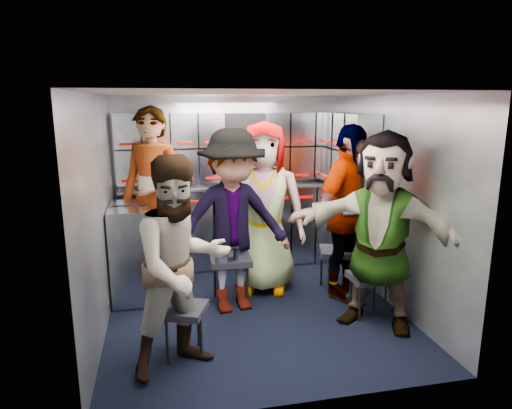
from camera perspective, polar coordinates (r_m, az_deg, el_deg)
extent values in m
plane|color=black|center=(4.69, -0.29, -12.90)|extent=(3.00, 3.00, 0.00)
cube|color=gray|center=(5.78, -3.34, 2.99)|extent=(2.80, 0.04, 2.10)
cube|color=gray|center=(4.28, -18.97, -1.16)|extent=(0.04, 3.00, 2.10)
cube|color=gray|center=(4.81, 16.24, 0.50)|extent=(0.04, 3.00, 2.10)
cube|color=silver|center=(4.23, -0.32, 13.72)|extent=(2.80, 3.00, 0.02)
cube|color=#8F949D|center=(5.70, -2.95, -2.86)|extent=(2.68, 0.38, 0.99)
cube|color=#8F949D|center=(4.95, -15.35, -5.77)|extent=(0.38, 0.76, 0.99)
cube|color=#BABDC2|center=(5.59, -3.01, 2.28)|extent=(2.68, 0.42, 0.03)
cube|color=#8F949D|center=(5.58, -3.16, 7.19)|extent=(2.68, 0.28, 0.82)
cube|color=#8F949D|center=(5.30, 11.53, 6.67)|extent=(0.28, 1.00, 0.82)
cube|color=#8F949D|center=(5.41, 11.49, -3.94)|extent=(0.28, 1.20, 1.00)
cube|color=#A60401|center=(5.42, -2.65, 0.50)|extent=(2.60, 0.02, 0.03)
cube|color=black|center=(3.80, -9.19, -12.85)|extent=(0.46, 0.45, 0.06)
cylinder|color=black|center=(3.79, -11.05, -16.51)|extent=(0.02, 0.02, 0.38)
cylinder|color=black|center=(3.80, -6.91, -16.28)|extent=(0.02, 0.02, 0.38)
cylinder|color=black|center=(3.99, -11.13, -14.94)|extent=(0.02, 0.02, 0.38)
cylinder|color=black|center=(4.00, -7.22, -14.73)|extent=(0.02, 0.02, 0.38)
cube|color=black|center=(4.70, -3.20, -6.89)|extent=(0.43, 0.41, 0.06)
cylinder|color=black|center=(4.65, -4.78, -10.27)|extent=(0.03, 0.03, 0.43)
cylinder|color=black|center=(4.69, -1.07, -10.01)|extent=(0.03, 0.03, 0.43)
cylinder|color=black|center=(4.88, -5.17, -9.11)|extent=(0.03, 0.03, 0.43)
cylinder|color=black|center=(4.92, -1.65, -8.87)|extent=(0.03, 0.03, 0.43)
cube|color=black|center=(5.15, 0.53, -4.88)|extent=(0.53, 0.52, 0.07)
cylinder|color=black|center=(5.08, -0.88, -8.07)|extent=(0.03, 0.03, 0.45)
cylinder|color=black|center=(5.15, 2.56, -7.81)|extent=(0.03, 0.03, 0.45)
cylinder|color=black|center=(5.33, -1.44, -7.07)|extent=(0.03, 0.03, 0.45)
cylinder|color=black|center=(5.39, 1.84, -6.83)|extent=(0.03, 0.03, 0.45)
cube|color=black|center=(5.08, 10.25, -5.84)|extent=(0.47, 0.46, 0.06)
cylinder|color=black|center=(5.00, 9.15, -8.84)|extent=(0.02, 0.02, 0.41)
cylinder|color=black|center=(5.10, 12.16, -8.51)|extent=(0.02, 0.02, 0.41)
cylinder|color=black|center=(5.21, 8.17, -7.89)|extent=(0.02, 0.02, 0.41)
cylinder|color=black|center=(5.31, 11.09, -7.60)|extent=(0.02, 0.02, 0.41)
cube|color=black|center=(4.54, 13.90, -8.83)|extent=(0.35, 0.33, 0.06)
cylinder|color=black|center=(4.48, 12.86, -11.92)|extent=(0.02, 0.02, 0.37)
cylinder|color=black|center=(4.59, 15.85, -11.48)|extent=(0.02, 0.02, 0.37)
cylinder|color=black|center=(4.66, 11.71, -10.85)|extent=(0.02, 0.02, 0.37)
cylinder|color=black|center=(4.76, 14.60, -10.46)|extent=(0.02, 0.02, 0.37)
imported|color=black|center=(5.09, -12.67, 0.72)|extent=(0.86, 0.76, 1.99)
imported|color=black|center=(3.47, -9.28, -7.60)|extent=(1.00, 0.90, 1.67)
imported|color=black|center=(4.40, -2.91, -2.21)|extent=(1.25, 0.84, 1.79)
imported|color=black|center=(4.86, 1.00, -0.46)|extent=(1.03, 0.82, 1.83)
imported|color=black|center=(4.79, 11.28, -1.03)|extent=(1.12, 1.00, 1.82)
imported|color=black|center=(4.23, 15.32, -3.23)|extent=(1.62, 1.46, 1.79)
cylinder|color=white|center=(5.45, -8.59, 3.44)|extent=(0.06, 0.06, 0.26)
cylinder|color=white|center=(5.49, -4.46, 3.69)|extent=(0.06, 0.06, 0.27)
cylinder|color=white|center=(5.64, 2.90, 3.67)|extent=(0.06, 0.06, 0.22)
cylinder|color=tan|center=(5.45, -9.54, 2.58)|extent=(0.08, 0.08, 0.10)
cylinder|color=tan|center=(5.84, 9.29, 3.19)|extent=(0.09, 0.09, 0.09)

